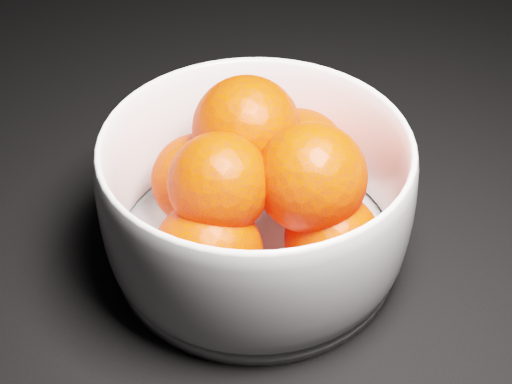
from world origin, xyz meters
name	(u,v)px	position (x,y,z in m)	size (l,w,h in m)	color
bowl	(256,198)	(-0.10, 0.25, 0.06)	(0.25, 0.25, 0.12)	silver
orange_pile	(259,183)	(-0.10, 0.25, 0.08)	(0.21, 0.19, 0.14)	#FD2200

